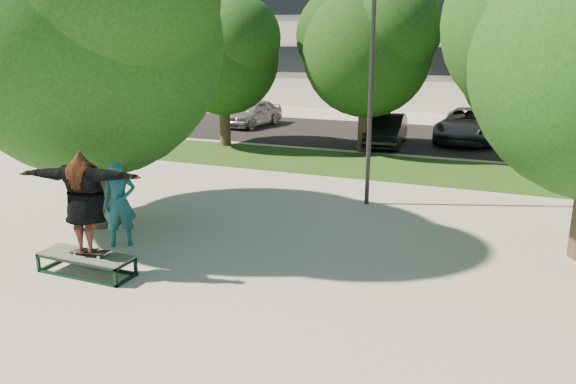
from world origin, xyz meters
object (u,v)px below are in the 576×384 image
at_px(tree_left, 86,26).
at_px(bystander, 119,202).
at_px(lamppost, 371,81).
at_px(car_silver_b, 512,126).
at_px(car_dark, 386,130).
at_px(car_silver_a, 252,113).
at_px(car_grey, 468,125).
at_px(grind_box, 87,264).

relative_size(tree_left, bystander, 3.84).
relative_size(lamppost, car_silver_b, 1.37).
bearing_deg(car_dark, car_silver_a, 153.64).
height_order(car_dark, car_grey, car_grey).
xyz_separation_m(car_silver_a, car_dark, (7.39, -2.80, -0.03)).
relative_size(grind_box, car_grey, 0.36).
relative_size(car_silver_a, car_dark, 1.01).
xyz_separation_m(tree_left, car_grey, (6.73, 14.82, -3.73)).
bearing_deg(car_grey, car_silver_a, 179.47).
relative_size(tree_left, grind_box, 3.95).
relative_size(bystander, car_grey, 0.37).
xyz_separation_m(grind_box, bystander, (-0.38, 1.46, 0.74)).
bearing_deg(tree_left, bystander, -37.32).
bearing_deg(bystander, tree_left, 108.29).
bearing_deg(car_dark, car_grey, 33.82).
bearing_deg(car_dark, tree_left, -112.58).
distance_m(car_dark, car_grey, 3.80).
bearing_deg(grind_box, lamppost, 61.50).
distance_m(lamppost, car_silver_b, 12.19).
distance_m(grind_box, car_silver_a, 18.56).
distance_m(grind_box, car_dark, 15.09).
bearing_deg(car_silver_b, car_grey, -171.50).
distance_m(lamppost, car_grey, 11.28).
height_order(grind_box, car_dark, car_dark).
distance_m(bystander, car_dark, 13.70).
distance_m(bystander, car_silver_a, 17.05).
relative_size(grind_box, bystander, 0.97).
relative_size(tree_left, car_silver_a, 1.84).
height_order(bystander, car_silver_b, bystander).
bearing_deg(car_silver_a, car_silver_b, 7.09).
relative_size(lamppost, bystander, 3.29).
xyz_separation_m(tree_left, bystander, (1.41, -1.08, -3.49)).
bearing_deg(car_silver_a, bystander, -66.73).
height_order(car_silver_a, car_grey, car_grey).
bearing_deg(tree_left, lamppost, 36.42).
distance_m(lamppost, grind_box, 7.91).
bearing_deg(grind_box, car_grey, 74.12).
xyz_separation_m(grind_box, car_silver_b, (6.68, 17.95, 0.46)).
distance_m(tree_left, bystander, 3.92).
xyz_separation_m(bystander, car_silver_b, (7.06, 16.48, -0.28)).
bearing_deg(car_grey, lamppost, -95.85).
distance_m(car_grey, car_silver_b, 1.84).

